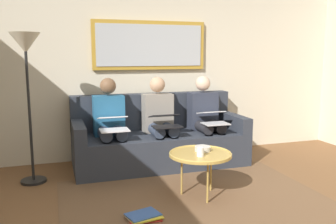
% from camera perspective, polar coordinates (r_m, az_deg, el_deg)
% --- Properties ---
extents(wall_rear, '(6.00, 0.12, 2.60)m').
position_cam_1_polar(wall_rear, '(5.08, -3.14, 7.69)').
color(wall_rear, beige).
rests_on(wall_rear, ground_plane).
extents(area_rug, '(2.60, 1.80, 0.01)m').
position_cam_1_polar(area_rug, '(3.70, 4.15, -13.54)').
color(area_rug, brown).
rests_on(area_rug, ground_plane).
extents(couch, '(2.20, 0.90, 0.90)m').
position_cam_1_polar(couch, '(4.74, -1.55, -4.47)').
color(couch, '#2D333D').
rests_on(couch, ground_plane).
extents(framed_mirror, '(1.58, 0.05, 0.66)m').
position_cam_1_polar(framed_mirror, '(4.99, -2.88, 10.54)').
color(framed_mirror, '#B7892D').
extents(coffee_table, '(0.63, 0.63, 0.46)m').
position_cam_1_polar(coffee_table, '(3.63, 5.16, -6.76)').
color(coffee_table, tan).
rests_on(coffee_table, ground_plane).
extents(cup, '(0.07, 0.07, 0.09)m').
position_cam_1_polar(cup, '(3.51, 5.17, -6.33)').
color(cup, silver).
rests_on(cup, coffee_table).
extents(bowl, '(0.16, 0.16, 0.05)m').
position_cam_1_polar(bowl, '(3.70, 5.52, -5.82)').
color(bowl, beige).
rests_on(bowl, coffee_table).
extents(person_left, '(0.38, 0.58, 1.14)m').
position_cam_1_polar(person_left, '(4.84, 5.97, -0.65)').
color(person_left, '#2D3342').
rests_on(person_left, couch).
extents(laptop_silver, '(0.32, 0.38, 0.16)m').
position_cam_1_polar(laptop_silver, '(4.61, 7.17, -0.82)').
color(laptop_silver, silver).
extents(person_middle, '(0.38, 0.58, 1.14)m').
position_cam_1_polar(person_middle, '(4.62, -1.32, -1.07)').
color(person_middle, gray).
rests_on(person_middle, couch).
extents(laptop_black, '(0.35, 0.35, 0.15)m').
position_cam_1_polar(laptop_black, '(4.38, -0.42, -1.35)').
color(laptop_black, black).
extents(person_right, '(0.38, 0.58, 1.14)m').
position_cam_1_polar(person_right, '(4.48, -9.20, -1.50)').
color(person_right, '#235B84').
rests_on(person_right, couch).
extents(laptop_white, '(0.33, 0.38, 0.16)m').
position_cam_1_polar(laptop_white, '(4.24, -8.72, -1.74)').
color(laptop_white, white).
extents(magazine_stack, '(0.33, 0.28, 0.04)m').
position_cam_1_polar(magazine_stack, '(3.28, -3.81, -16.24)').
color(magazine_stack, red).
rests_on(magazine_stack, ground_plane).
extents(standing_lamp, '(0.32, 0.32, 1.66)m').
position_cam_1_polar(standing_lamp, '(4.17, -21.62, 7.73)').
color(standing_lamp, black).
rests_on(standing_lamp, ground_plane).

